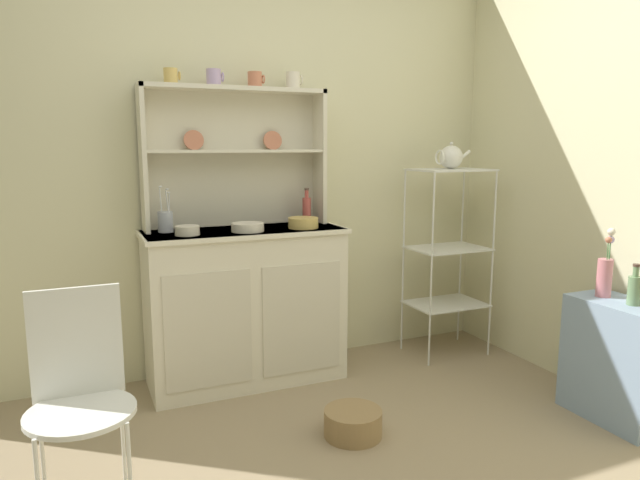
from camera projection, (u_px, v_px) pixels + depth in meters
wall_back at (246, 160)px, 3.36m from camera, size 3.84×0.05×2.50m
hutch_cabinet at (246, 304)px, 3.22m from camera, size 1.11×0.45×0.88m
hutch_shelf_unit at (234, 147)px, 3.23m from camera, size 1.03×0.18×0.78m
bakers_rack at (448, 240)px, 3.62m from camera, size 0.48×0.34×1.19m
side_shelf_blue at (619, 361)px, 2.79m from camera, size 0.28×0.48×0.59m
wire_chair at (79, 387)px, 1.96m from camera, size 0.36×0.36×0.85m
floor_basket at (353, 423)px, 2.65m from camera, size 0.27×0.27×0.12m
cup_gold_0 at (171, 76)px, 3.00m from camera, size 0.09×0.07×0.08m
cup_lilac_1 at (214, 77)px, 3.09m from camera, size 0.09×0.08×0.09m
cup_terracotta_2 at (255, 80)px, 3.18m from camera, size 0.09×0.08×0.08m
cup_cream_3 at (293, 81)px, 3.27m from camera, size 0.09×0.08×0.09m
bowl_mixing_large at (187, 230)px, 2.96m from camera, size 0.13×0.13×0.05m
bowl_floral_medium at (248, 227)px, 3.08m from camera, size 0.18×0.18×0.05m
bowl_cream_small at (303, 223)px, 3.21m from camera, size 0.17×0.17×0.06m
jam_bottle at (307, 209)px, 3.38m from camera, size 0.05×0.05×0.21m
utensil_jar at (165, 221)px, 3.05m from camera, size 0.08×0.08×0.25m
porcelain_teapot at (451, 157)px, 3.54m from camera, size 0.23×0.14×0.17m
flower_vase at (605, 273)px, 2.83m from camera, size 0.07×0.07×0.35m
oil_bottle at (634, 289)px, 2.68m from camera, size 0.06×0.06×0.20m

